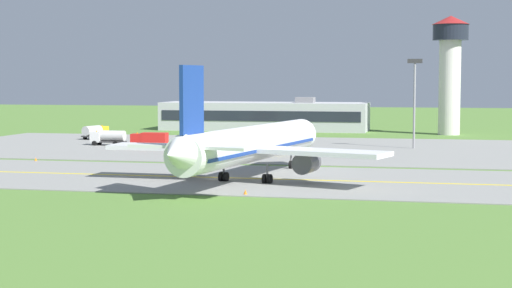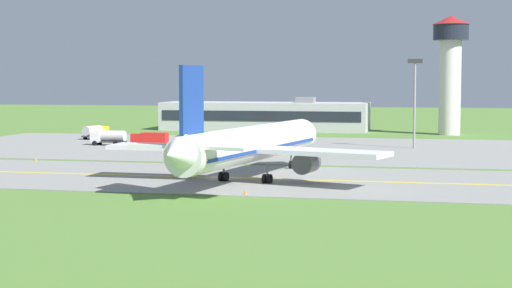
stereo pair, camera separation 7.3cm
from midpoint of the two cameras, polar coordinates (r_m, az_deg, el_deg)
The scene contains 14 objects.
ground_plane at distance 95.03m, azimuth -2.73°, elevation -2.39°, with size 500.00×500.00×0.00m, color #517A33.
taxiway_strip at distance 95.02m, azimuth -2.73°, elevation -2.36°, with size 240.00×28.00×0.10m, color gray.
apron_pad at distance 134.31m, azimuth 6.13°, elevation -0.37°, with size 140.00×52.00×0.10m, color gray.
taxiway_centreline at distance 95.01m, azimuth -2.73°, elevation -2.32°, with size 220.00×0.60×0.01m, color yellow.
airplane_lead at distance 91.72m, azimuth -0.41°, elevation -0.04°, with size 32.20×39.55×12.70m.
service_truck_baggage at distance 122.52m, azimuth 0.63°, elevation -0.28°, with size 5.34×6.42×2.59m.
service_truck_fuel at distance 159.29m, azimuth -11.07°, elevation 0.86°, with size 3.43×6.31×2.65m.
service_truck_catering at distance 137.12m, azimuth -7.37°, elevation 0.34°, with size 6.04×2.45×2.60m.
service_truck_pushback at distance 143.47m, azimuth -10.20°, elevation 0.49°, with size 6.02×2.41×2.65m.
terminal_building at distance 184.85m, azimuth 0.60°, elevation 1.94°, with size 46.09×12.56×7.44m.
control_tower at distance 173.88m, azimuth 13.26°, elevation 5.50°, with size 7.60×7.60×24.33m.
apron_light_mast at distance 136.84m, azimuth 10.89°, elevation 3.55°, with size 2.40×0.50×14.70m.
traffic_cone_mid_edge at distance 118.15m, azimuth -15.01°, elevation -1.04°, with size 0.44×0.44×0.60m, color orange.
traffic_cone_far_edge at distance 81.06m, azimuth -0.76°, elevation -3.36°, with size 0.44×0.44×0.60m, color orange.
Camera 1 is at (24.83, -91.02, 11.36)m, focal length 57.85 mm.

